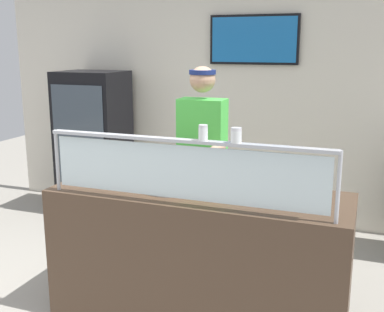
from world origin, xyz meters
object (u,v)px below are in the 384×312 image
at_px(pepper_flake_shaker, 236,136).
at_px(drink_fridge, 94,143).
at_px(pizza_tray, 172,186).
at_px(parmesan_shaker, 203,134).
at_px(pizza_server, 166,183).
at_px(worker_figure, 202,159).

height_order(pepper_flake_shaker, drink_fridge, drink_fridge).
bearing_deg(pizza_tray, parmesan_shaker, -42.60).
height_order(pizza_server, worker_figure, worker_figure).
bearing_deg(drink_fridge, pizza_server, -46.23).
height_order(pizza_server, drink_fridge, drink_fridge).
bearing_deg(parmesan_shaker, drink_fridge, 135.10).
relative_size(pizza_server, parmesan_shaker, 2.96).
relative_size(worker_figure, drink_fridge, 1.07).
bearing_deg(pizza_server, pizza_tray, 39.85).
bearing_deg(drink_fridge, pizza_tray, -45.34).
bearing_deg(worker_figure, pepper_flake_shaker, -60.97).
xyz_separation_m(parmesan_shaker, worker_figure, (-0.36, 1.01, -0.40)).
distance_m(parmesan_shaker, drink_fridge, 2.94).
bearing_deg(pepper_flake_shaker, pizza_tray, 150.12).
bearing_deg(worker_figure, parmesan_shaker, -70.54).
relative_size(pizza_server, drink_fridge, 0.17).
height_order(pizza_tray, parmesan_shaker, parmesan_shaker).
distance_m(parmesan_shaker, pepper_flake_shaker, 0.20).
relative_size(pizza_tray, parmesan_shaker, 4.75).
relative_size(pizza_tray, pizza_server, 1.61).
bearing_deg(pepper_flake_shaker, drink_fridge, 137.81).
xyz_separation_m(pizza_server, worker_figure, (0.02, 0.72, 0.02)).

